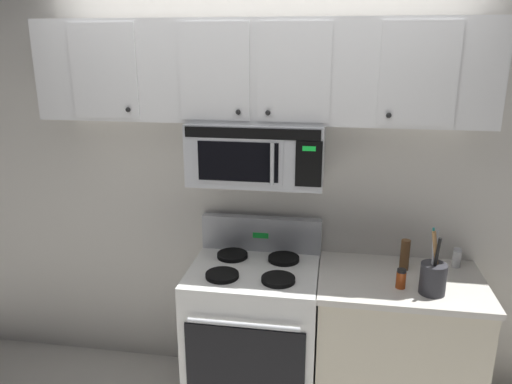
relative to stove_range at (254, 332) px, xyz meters
name	(u,v)px	position (x,y,z in m)	size (l,w,h in m)	color
back_wall	(264,179)	(0.00, 0.37, 0.88)	(5.20, 0.10, 2.70)	silver
stove_range	(254,332)	(0.00, 0.00, 0.00)	(0.76, 0.69, 1.12)	white
over_range_microwave	(257,152)	(0.00, 0.12, 1.11)	(0.76, 0.43, 0.35)	#B7BABF
upper_cabinets	(258,71)	(0.00, 0.15, 1.56)	(2.50, 0.36, 0.55)	silver
counter_segment	(395,347)	(0.84, 0.01, -0.02)	(0.93, 0.65, 0.90)	beige
utensil_crock_charcoal	(433,276)	(0.98, -0.15, 0.53)	(0.14, 0.14, 0.37)	#2D2D33
salt_shaker	(457,258)	(1.18, 0.21, 0.49)	(0.05, 0.05, 0.11)	white
pepper_mill	(405,255)	(0.87, 0.13, 0.52)	(0.05, 0.05, 0.18)	brown
spice_jar	(401,279)	(0.82, -0.11, 0.49)	(0.05, 0.05, 0.11)	#C64C19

